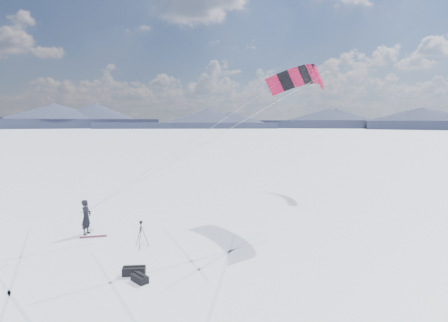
{
  "coord_description": "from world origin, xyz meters",
  "views": [
    {
      "loc": [
        5.18,
        -15.25,
        5.9
      ],
      "look_at": [
        5.39,
        6.46,
        3.6
      ],
      "focal_mm": 30.0,
      "sensor_mm": 36.0,
      "label": 1
    }
  ],
  "objects_px": {
    "snowkiter": "(87,234)",
    "gear_bag_b": "(140,278)",
    "gear_bag_a": "(134,271)",
    "snowboard": "(93,237)",
    "tripod": "(141,230)"
  },
  "relations": [
    {
      "from": "snowkiter",
      "to": "gear_bag_b",
      "type": "relative_size",
      "value": 2.37
    },
    {
      "from": "gear_bag_a",
      "to": "gear_bag_b",
      "type": "relative_size",
      "value": 1.15
    },
    {
      "from": "snowkiter",
      "to": "snowboard",
      "type": "distance_m",
      "value": 0.69
    },
    {
      "from": "gear_bag_a",
      "to": "snowkiter",
      "type": "bearing_deg",
      "value": 120.49
    },
    {
      "from": "snowkiter",
      "to": "gear_bag_b",
      "type": "bearing_deg",
      "value": -137.19
    },
    {
      "from": "snowkiter",
      "to": "snowboard",
      "type": "xyz_separation_m",
      "value": [
        0.5,
        -0.48,
        0.02
      ]
    },
    {
      "from": "tripod",
      "to": "gear_bag_a",
      "type": "xyz_separation_m",
      "value": [
        0.38,
        -3.18,
        -0.66
      ]
    },
    {
      "from": "snowkiter",
      "to": "gear_bag_b",
      "type": "height_order",
      "value": "snowkiter"
    },
    {
      "from": "snowkiter",
      "to": "gear_bag_b",
      "type": "distance_m",
      "value": 7.17
    },
    {
      "from": "snowboard",
      "to": "gear_bag_b",
      "type": "distance_m",
      "value": 6.49
    },
    {
      "from": "gear_bag_a",
      "to": "gear_bag_b",
      "type": "height_order",
      "value": "gear_bag_a"
    },
    {
      "from": "snowboard",
      "to": "gear_bag_b",
      "type": "xyz_separation_m",
      "value": [
        3.54,
        -5.44,
        0.13
      ]
    },
    {
      "from": "gear_bag_b",
      "to": "tripod",
      "type": "bearing_deg",
      "value": 147.44
    },
    {
      "from": "tripod",
      "to": "gear_bag_b",
      "type": "relative_size",
      "value": 1.65
    },
    {
      "from": "snowboard",
      "to": "tripod",
      "type": "relative_size",
      "value": 1.04
    }
  ]
}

